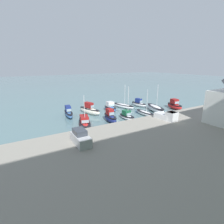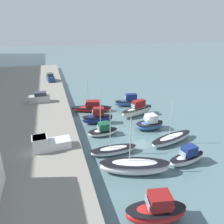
{
  "view_description": "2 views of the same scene",
  "coord_description": "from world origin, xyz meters",
  "views": [
    {
      "loc": [
        23.44,
        38.35,
        12.63
      ],
      "look_at": [
        4.58,
        6.57,
        2.26
      ],
      "focal_mm": 28.0,
      "sensor_mm": 36.0,
      "label": 1
    },
    {
      "loc": [
        -29.39,
        13.7,
        16.34
      ],
      "look_at": [
        3.28,
        4.28,
        2.59
      ],
      "focal_mm": 35.0,
      "sensor_mm": 36.0,
      "label": 2
    }
  ],
  "objects": [
    {
      "name": "ground_plane",
      "position": [
        0.0,
        0.0,
        0.0
      ],
      "size": [
        320.0,
        320.0,
        0.0
      ],
      "primitive_type": "plane",
      "color": "slate"
    },
    {
      "name": "moored_boat_0",
      "position": [
        -16.5,
        5.92,
        1.06
      ],
      "size": [
        3.04,
        5.75,
        2.86
      ],
      "rotation": [
        0.0,
        0.0,
        -0.16
      ],
      "color": "red",
      "rests_on": "ground_plane"
    },
    {
      "name": "moored_boat_1",
      "position": [
        -9.73,
        5.28,
        0.89
      ],
      "size": [
        4.6,
        8.54,
        7.33
      ],
      "rotation": [
        0.0,
        0.0,
        -0.29
      ],
      "color": "white",
      "rests_on": "ground_plane"
    },
    {
      "name": "moored_boat_2",
      "position": [
        -5.14,
        6.47,
        0.56
      ],
      "size": [
        1.85,
        6.38,
        6.52
      ],
      "rotation": [
        0.0,
        0.0,
        -0.0
      ],
      "color": "silver",
      "rests_on": "ground_plane"
    },
    {
      "name": "moored_boat_3",
      "position": [
        0.54,
        6.54,
        0.74
      ],
      "size": [
        2.41,
        4.86,
        7.65
      ],
      "rotation": [
        0.0,
        0.0,
        0.06
      ],
      "color": "white",
      "rests_on": "ground_plane"
    },
    {
      "name": "moored_boat_4",
      "position": [
        4.97,
        6.43,
        1.1
      ],
      "size": [
        2.3,
        5.51,
        2.95
      ],
      "rotation": [
        0.0,
        0.0,
        -0.1
      ],
      "color": "navy",
      "rests_on": "ground_plane"
    },
    {
      "name": "moored_boat_5",
      "position": [
        10.98,
        6.28,
        0.79
      ],
      "size": [
        4.22,
        8.47,
        6.63
      ],
      "rotation": [
        0.0,
        0.0,
        -0.26
      ],
      "color": "red",
      "rests_on": "ground_plane"
    },
    {
      "name": "moored_boat_6",
      "position": [
        -9.78,
        -1.72,
        0.86
      ],
      "size": [
        2.51,
        5.43,
        2.4
      ],
      "rotation": [
        0.0,
        0.0,
        0.17
      ],
      "color": "silver",
      "rests_on": "ground_plane"
    },
    {
      "name": "moored_boat_7",
      "position": [
        -4.64,
        -2.59,
        0.63
      ],
      "size": [
        3.95,
        7.88,
        6.82
      ],
      "rotation": [
        0.0,
        0.0,
        0.29
      ],
      "color": "white",
      "rests_on": "ground_plane"
    },
    {
      "name": "moored_boat_8",
      "position": [
        0.38,
        -1.4,
        0.95
      ],
      "size": [
        2.54,
        4.78,
        2.6
      ],
      "rotation": [
        0.0,
        0.0,
        0.03
      ],
      "color": "#33568E",
      "rests_on": "ground_plane"
    },
    {
      "name": "moored_boat_9",
      "position": [
        6.38,
        -1.63,
        1.13
      ],
      "size": [
        3.76,
        7.3,
        3.02
      ],
      "rotation": [
        0.0,
        0.0,
        0.32
      ],
      "color": "white",
      "rests_on": "ground_plane"
    },
    {
      "name": "moored_boat_10",
      "position": [
        11.74,
        -2.15,
        0.99
      ],
      "size": [
        2.47,
        6.74,
        2.69
      ],
      "rotation": [
        0.0,
        0.0,
        -0.13
      ],
      "color": "#33568E",
      "rests_on": "ground_plane"
    },
    {
      "name": "parked_car_0",
      "position": [
        15.54,
        16.18,
        2.29
      ],
      "size": [
        1.81,
        4.2,
        2.16
      ],
      "rotation": [
        0.0,
        0.0,
        0.0
      ],
      "color": "#B7B7BC",
      "rests_on": "quay_promenade"
    },
    {
      "name": "parked_car_1",
      "position": [
        33.55,
        13.57,
        2.29
      ],
      "size": [
        4.4,
        2.33,
        2.16
      ],
      "rotation": [
        0.0,
        0.0,
        1.7
      ],
      "color": "navy",
      "rests_on": "quay_promenade"
    },
    {
      "name": "pickup_truck_0",
      "position": [
        -3.75,
        14.79,
        2.19
      ],
      "size": [
        2.3,
        4.86,
        1.9
      ],
      "rotation": [
        0.0,
        0.0,
        0.08
      ],
      "color": "silver",
      "rests_on": "quay_promenade"
    }
  ]
}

